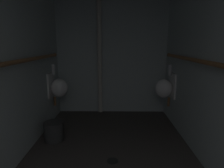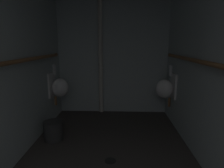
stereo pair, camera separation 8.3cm
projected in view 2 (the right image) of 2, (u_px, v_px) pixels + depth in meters
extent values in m
cube|color=#B3C0BE|center=(219.00, 63.00, 1.93)|extent=(0.06, 3.97, 2.45)
cube|color=#B3C0BE|center=(113.00, 53.00, 3.88)|extent=(2.32, 0.06, 2.45)
ellipsoid|color=white|center=(60.00, 87.00, 3.46)|extent=(0.30, 0.26, 0.34)
cube|color=white|center=(52.00, 85.00, 3.46)|extent=(0.03, 0.30, 0.44)
cylinder|color=silver|center=(54.00, 70.00, 3.40)|extent=(0.06, 0.06, 0.16)
sphere|color=silver|center=(54.00, 66.00, 3.39)|extent=(0.06, 0.06, 0.06)
cylinder|color=#936038|center=(56.00, 101.00, 3.52)|extent=(0.04, 0.04, 0.16)
ellipsoid|color=white|center=(164.00, 89.00, 3.38)|extent=(0.30, 0.26, 0.34)
cube|color=white|center=(173.00, 86.00, 3.37)|extent=(0.03, 0.30, 0.44)
cylinder|color=silver|center=(171.00, 71.00, 3.32)|extent=(0.06, 0.06, 0.16)
sphere|color=silver|center=(171.00, 66.00, 3.30)|extent=(0.06, 0.06, 0.06)
cylinder|color=#936038|center=(169.00, 102.00, 3.43)|extent=(0.04, 0.04, 0.16)
cylinder|color=#936038|center=(8.00, 63.00, 2.01)|extent=(0.05, 3.14, 0.05)
sphere|color=#936038|center=(56.00, 55.00, 3.55)|extent=(0.06, 0.06, 0.06)
cylinder|color=#936038|center=(209.00, 64.00, 1.94)|extent=(0.05, 3.11, 0.05)
sphere|color=#936038|center=(170.00, 55.00, 3.46)|extent=(0.06, 0.06, 0.06)
cylinder|color=beige|center=(101.00, 54.00, 3.78)|extent=(0.09, 0.09, 2.40)
cylinder|color=black|center=(110.00, 161.00, 2.36)|extent=(0.14, 0.14, 0.01)
cylinder|color=#2D2D2D|center=(53.00, 130.00, 2.87)|extent=(0.28, 0.28, 0.28)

